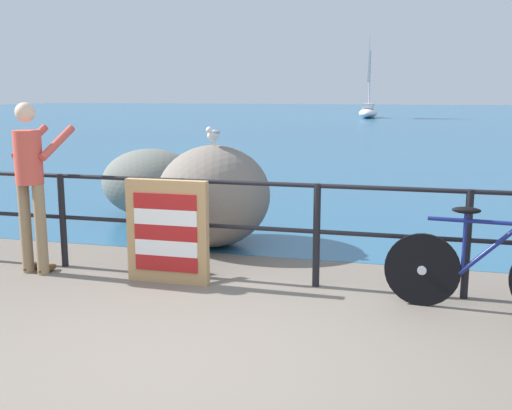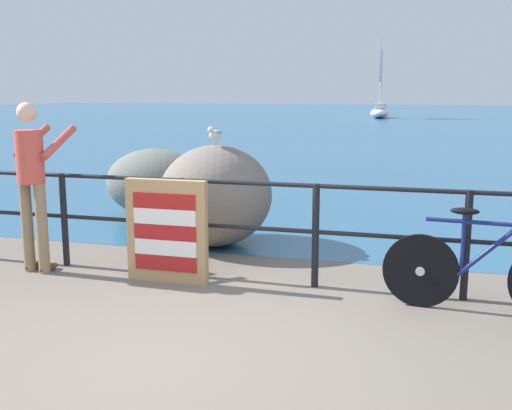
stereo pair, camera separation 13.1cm
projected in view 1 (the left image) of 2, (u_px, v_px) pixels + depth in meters
name	position (u px, v px, depth m)	size (l,w,h in m)	color
ground_plane	(371.00, 143.00, 23.41)	(120.00, 120.00, 0.10)	#6B6056
sea_surface	(394.00, 115.00, 49.81)	(120.00, 90.00, 0.01)	#285B7F
promenade_railing	(248.00, 219.00, 6.00)	(9.77, 0.07, 1.02)	black
bicycle	(486.00, 269.00, 5.16)	(1.70, 0.48, 0.92)	black
person_at_railing	(31.00, 180.00, 6.22)	(0.51, 0.66, 1.78)	#8C7251
folded_deckchair_stack	(167.00, 232.00, 5.96)	(0.84, 0.10, 1.04)	tan
breakwater_boulder_main	(214.00, 196.00, 7.43)	(1.38, 1.54, 1.25)	slate
breakwater_boulder_left	(151.00, 183.00, 9.22)	(1.53, 1.25, 1.04)	slate
seagull	(213.00, 134.00, 7.24)	(0.14, 0.34, 0.23)	gold
sailboat	(368.00, 108.00, 44.65)	(1.39, 4.42, 6.16)	white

